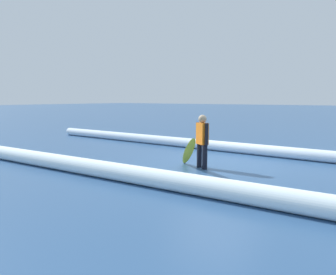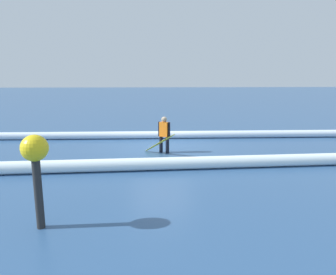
# 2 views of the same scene
# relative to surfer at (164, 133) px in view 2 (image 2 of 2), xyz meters

# --- Properties ---
(ground_plane) EXTENTS (169.31, 169.31, 0.00)m
(ground_plane) POSITION_rel_surfer_xyz_m (0.07, -0.82, -0.81)
(ground_plane) COLOR #2E527E
(surfer) EXTENTS (0.47, 0.35, 1.45)m
(surfer) POSITION_rel_surfer_xyz_m (0.00, 0.00, 0.00)
(surfer) COLOR black
(surfer) RESTS_ON ground_plane
(surfboard) EXTENTS (1.30, 1.47, 0.97)m
(surfboard) POSITION_rel_surfer_xyz_m (0.20, 0.36, -0.33)
(surfboard) COLOR yellow
(surfboard) RESTS_ON ground_plane
(channel_buoy) EXTENTS (0.52, 0.52, 1.88)m
(channel_buoy) POSITION_rel_surfer_xyz_m (2.78, 6.02, 0.63)
(channel_buoy) COLOR #262626
(channel_buoy) RESTS_ON ground_plane
(wave_crest_foreground) EXTENTS (22.80, 0.86, 0.36)m
(wave_crest_foreground) POSITION_rel_surfer_xyz_m (-1.73, -2.86, -0.62)
(wave_crest_foreground) COLOR white
(wave_crest_foreground) RESTS_ON ground_plane
(wave_crest_midground) EXTENTS (16.12, 0.92, 0.41)m
(wave_crest_midground) POSITION_rel_surfer_xyz_m (2.08, 2.35, -0.60)
(wave_crest_midground) COLOR white
(wave_crest_midground) RESTS_ON ground_plane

